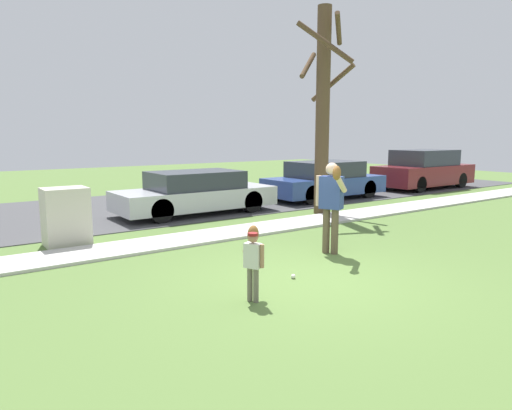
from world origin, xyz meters
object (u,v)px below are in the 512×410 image
at_px(baseball, 293,276).
at_px(parked_sedan_silver, 196,193).
at_px(utility_cabinet, 66,217).
at_px(parked_wagon_blue, 325,181).
at_px(street_tree_near, 323,107).
at_px(parked_suv_maroon, 424,170).
at_px(person_adult, 331,199).
at_px(person_child, 253,253).

xyz_separation_m(baseball, parked_sedan_silver, (1.63, 6.31, 0.58)).
xyz_separation_m(utility_cabinet, parked_wagon_blue, (9.26, 1.93, 0.06)).
bearing_deg(street_tree_near, parked_suv_maroon, 14.50).
height_order(person_adult, utility_cabinet, person_adult).
relative_size(utility_cabinet, parked_suv_maroon, 0.26).
height_order(parked_sedan_silver, parked_suv_maroon, parked_suv_maroon).
bearing_deg(utility_cabinet, street_tree_near, -1.71).
bearing_deg(parked_sedan_silver, person_adult, -90.47).
bearing_deg(baseball, parked_suv_maroon, 26.72).
relative_size(person_child, baseball, 13.69).
height_order(parked_wagon_blue, parked_suv_maroon, parked_suv_maroon).
xyz_separation_m(person_adult, baseball, (-1.58, -0.78, -1.04)).
relative_size(person_child, parked_sedan_silver, 0.22).
distance_m(person_child, street_tree_near, 7.78).
distance_m(utility_cabinet, parked_wagon_blue, 9.46).
height_order(utility_cabinet, street_tree_near, street_tree_near).
xyz_separation_m(person_adult, utility_cabinet, (-3.95, 3.72, -0.48)).
bearing_deg(street_tree_near, person_adult, -131.30).
xyz_separation_m(person_adult, parked_wagon_blue, (5.31, 5.66, -0.42)).
bearing_deg(parked_wagon_blue, utility_cabinet, -168.20).
height_order(parked_sedan_silver, parked_wagon_blue, parked_wagon_blue).
relative_size(utility_cabinet, parked_wagon_blue, 0.27).
distance_m(utility_cabinet, parked_suv_maroon, 15.08).
bearing_deg(person_adult, parked_suv_maroon, -178.15).
xyz_separation_m(person_adult, parked_sedan_silver, (0.05, 5.53, -0.46)).
height_order(baseball, parked_sedan_silver, parked_sedan_silver).
bearing_deg(parked_wagon_blue, person_child, -139.36).
bearing_deg(parked_suv_maroon, person_child, -153.76).
xyz_separation_m(person_adult, parked_suv_maroon, (11.02, 5.57, -0.29)).
height_order(baseball, street_tree_near, street_tree_near).
height_order(baseball, parked_suv_maroon, parked_suv_maroon).
xyz_separation_m(person_child, baseball, (1.06, 0.39, -0.63)).
relative_size(person_adult, baseball, 23.75).
xyz_separation_m(parked_sedan_silver, parked_suv_maroon, (10.98, 0.03, 0.17)).
relative_size(parked_sedan_silver, parked_suv_maroon, 0.98).
height_order(person_adult, person_child, person_adult).
bearing_deg(person_adult, parked_wagon_blue, -158.12).
bearing_deg(parked_wagon_blue, parked_suv_maroon, -0.93).
bearing_deg(parked_suv_maroon, parked_wagon_blue, 179.07).
distance_m(person_adult, parked_sedan_silver, 5.55).
relative_size(person_adult, parked_wagon_blue, 0.39).
relative_size(baseball, utility_cabinet, 0.06).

